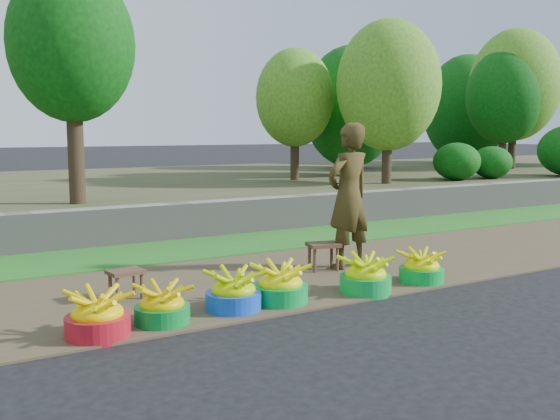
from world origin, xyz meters
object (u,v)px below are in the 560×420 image
basin_b (162,307)px  stool_right (323,248)px  basin_d (280,286)px  basin_a (98,317)px  basin_c (233,293)px  basin_f (421,269)px  basin_e (365,277)px  vendor_woman (349,196)px  stool_left (126,276)px

basin_b → stool_right: basin_b is taller
basin_d → basin_b: bearing=-178.0°
basin_a → basin_c: size_ratio=1.01×
basin_a → basin_c: bearing=5.3°
basin_f → basin_e: bearing=-176.9°
basin_a → stool_right: (2.84, 1.02, 0.10)m
basin_a → basin_c: basin_a is taller
basin_a → basin_c: (1.24, 0.11, -0.00)m
basin_d → vendor_woman: 1.82m
basin_b → basin_d: bearing=2.0°
basin_a → basin_d: basin_d is taller
basin_c → vendor_woman: (1.92, 0.86, 0.69)m
basin_e → stool_right: bearing=79.0°
basin_c → basin_d: basin_d is taller
basin_f → stool_left: bearing=162.6°
basin_f → vendor_woman: size_ratio=0.28×
basin_d → stool_left: bearing=145.2°
basin_b → stool_right: (2.29, 0.96, 0.12)m
basin_a → basin_f: size_ratio=1.07×
basin_d → stool_left: size_ratio=1.49×
basin_c → stool_left: basin_c is taller
basin_a → basin_e: size_ratio=0.98×
basin_d → stool_right: bearing=39.3°
basin_f → vendor_woman: (-0.27, 0.95, 0.71)m
basin_a → basin_d: 1.73m
basin_b → stool_left: basin_b is taller
stool_right → vendor_woman: vendor_woman is taller
basin_c → vendor_woman: vendor_woman is taller
basin_a → basin_b: bearing=6.3°
vendor_woman → stool_left: bearing=-8.6°
basin_b → stool_right: size_ratio=1.12×
basin_b → basin_f: bearing=-0.6°
basin_f → stool_right: 1.15m
basin_b → basin_c: bearing=4.4°
basin_c → vendor_woman: 2.22m
basin_e → stool_right: (0.20, 1.03, 0.10)m
basin_e → basin_b: bearing=178.0°
basin_a → basin_e: (2.64, -0.01, 0.00)m
basin_d → vendor_woman: vendor_woman is taller
basin_c → stool_right: basin_c is taller
basin_a → stool_left: (0.51, 0.95, 0.08)m
basin_c → basin_b: bearing=-175.6°
basin_a → stool_left: bearing=61.6°
basin_e → vendor_woman: (0.52, 0.99, 0.69)m
basin_c → stool_right: 1.84m
basin_b → basin_d: (1.17, 0.04, 0.02)m
basin_b → vendor_woman: size_ratio=0.28×
basin_a → basin_e: 2.64m
basin_b → basin_d: 1.17m
basin_e → basin_c: bearing=174.9°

